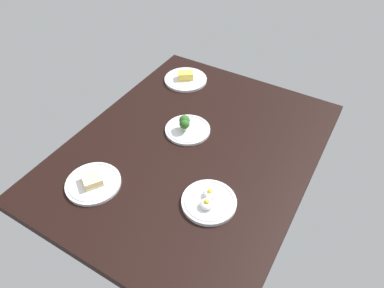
# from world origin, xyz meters

# --- Properties ---
(dining_table) EXTENTS (1.22, 0.96, 0.04)m
(dining_table) POSITION_xyz_m (0.00, 0.00, 0.02)
(dining_table) COLOR black
(dining_table) RESTS_ON ground
(plate_broccoli) EXTENTS (0.20, 0.20, 0.08)m
(plate_broccoli) POSITION_xyz_m (0.08, 0.07, 0.06)
(plate_broccoli) COLOR silver
(plate_broccoli) RESTS_ON dining_table
(plate_cheese) EXTENTS (0.22, 0.22, 0.05)m
(plate_cheese) POSITION_xyz_m (0.41, 0.28, 0.05)
(plate_cheese) COLOR silver
(plate_cheese) RESTS_ON dining_table
(plate_eggs) EXTENTS (0.20, 0.20, 0.05)m
(plate_eggs) POSITION_xyz_m (-0.22, -0.20, 0.05)
(plate_eggs) COLOR silver
(plate_eggs) RESTS_ON dining_table
(plate_sandwich) EXTENTS (0.21, 0.21, 0.04)m
(plate_sandwich) POSITION_xyz_m (-0.36, 0.22, 0.05)
(plate_sandwich) COLOR silver
(plate_sandwich) RESTS_ON dining_table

